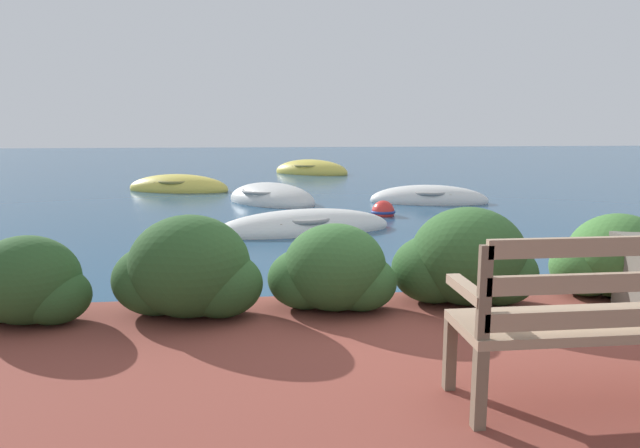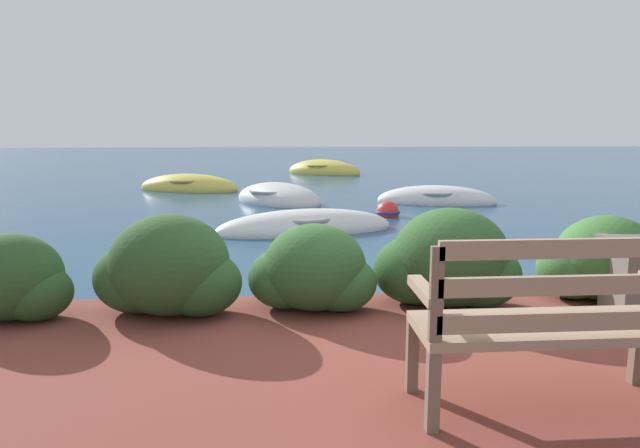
{
  "view_description": "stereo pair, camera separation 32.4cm",
  "coord_description": "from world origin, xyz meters",
  "px_view_note": "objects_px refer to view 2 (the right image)",
  "views": [
    {
      "loc": [
        -1.3,
        -4.69,
        1.66
      ],
      "look_at": [
        -0.35,
        3.68,
        0.2
      ],
      "focal_mm": 32.0,
      "sensor_mm": 36.0,
      "label": 1
    },
    {
      "loc": [
        -0.97,
        -4.72,
        1.66
      ],
      "look_at": [
        -0.35,
        3.68,
        0.2
      ],
      "focal_mm": 32.0,
      "sensor_mm": 36.0,
      "label": 2
    }
  ],
  "objects_px": {
    "rowboat_nearest": "(305,228)",
    "rowboat_outer": "(189,188)",
    "rowboat_mid": "(436,201)",
    "mooring_buoy": "(388,212)",
    "park_bench": "(552,320)",
    "rowboat_far": "(278,199)",
    "rowboat_distant": "(324,172)"
  },
  "relations": [
    {
      "from": "rowboat_nearest",
      "to": "park_bench",
      "type": "bearing_deg",
      "value": 85.62
    },
    {
      "from": "park_bench",
      "to": "rowboat_far",
      "type": "xyz_separation_m",
      "value": [
        -1.35,
        9.73,
        -0.63
      ]
    },
    {
      "from": "rowboat_mid",
      "to": "mooring_buoy",
      "type": "bearing_deg",
      "value": -116.57
    },
    {
      "from": "rowboat_nearest",
      "to": "rowboat_mid",
      "type": "distance_m",
      "value": 4.34
    },
    {
      "from": "rowboat_mid",
      "to": "rowboat_distant",
      "type": "height_order",
      "value": "rowboat_distant"
    },
    {
      "from": "rowboat_nearest",
      "to": "rowboat_outer",
      "type": "height_order",
      "value": "rowboat_outer"
    },
    {
      "from": "park_bench",
      "to": "rowboat_distant",
      "type": "bearing_deg",
      "value": 95.12
    },
    {
      "from": "rowboat_nearest",
      "to": "rowboat_outer",
      "type": "distance_m",
      "value": 6.66
    },
    {
      "from": "park_bench",
      "to": "rowboat_mid",
      "type": "height_order",
      "value": "park_bench"
    },
    {
      "from": "rowboat_distant",
      "to": "mooring_buoy",
      "type": "xyz_separation_m",
      "value": [
        0.43,
        -9.46,
        -0.0
      ]
    },
    {
      "from": "rowboat_nearest",
      "to": "rowboat_outer",
      "type": "relative_size",
      "value": 1.05
    },
    {
      "from": "park_bench",
      "to": "mooring_buoy",
      "type": "xyz_separation_m",
      "value": [
        0.67,
        7.7,
        -0.63
      ]
    },
    {
      "from": "rowboat_nearest",
      "to": "rowboat_far",
      "type": "relative_size",
      "value": 1.15
    },
    {
      "from": "rowboat_mid",
      "to": "rowboat_outer",
      "type": "height_order",
      "value": "rowboat_outer"
    },
    {
      "from": "rowboat_distant",
      "to": "mooring_buoy",
      "type": "relative_size",
      "value": 6.42
    },
    {
      "from": "park_bench",
      "to": "rowboat_nearest",
      "type": "bearing_deg",
      "value": 104.46
    },
    {
      "from": "rowboat_nearest",
      "to": "rowboat_far",
      "type": "height_order",
      "value": "rowboat_far"
    },
    {
      "from": "rowboat_distant",
      "to": "rowboat_far",
      "type": "bearing_deg",
      "value": 112.25
    },
    {
      "from": "rowboat_nearest",
      "to": "rowboat_far",
      "type": "bearing_deg",
      "value": -96.16
    },
    {
      "from": "rowboat_far",
      "to": "rowboat_distant",
      "type": "relative_size",
      "value": 0.87
    },
    {
      "from": "park_bench",
      "to": "mooring_buoy",
      "type": "height_order",
      "value": "park_bench"
    },
    {
      "from": "rowboat_outer",
      "to": "rowboat_distant",
      "type": "xyz_separation_m",
      "value": [
        3.9,
        4.85,
        0.01
      ]
    },
    {
      "from": "rowboat_outer",
      "to": "rowboat_far",
      "type": "bearing_deg",
      "value": 148.91
    },
    {
      "from": "rowboat_nearest",
      "to": "rowboat_mid",
      "type": "bearing_deg",
      "value": -146.48
    },
    {
      "from": "rowboat_nearest",
      "to": "rowboat_mid",
      "type": "xyz_separation_m",
      "value": [
        2.99,
        3.14,
        0.0
      ]
    },
    {
      "from": "rowboat_far",
      "to": "rowboat_outer",
      "type": "bearing_deg",
      "value": 1.31
    },
    {
      "from": "rowboat_far",
      "to": "rowboat_nearest",
      "type": "bearing_deg",
      "value": 146.14
    },
    {
      "from": "rowboat_far",
      "to": "rowboat_outer",
      "type": "height_order",
      "value": "rowboat_far"
    },
    {
      "from": "rowboat_distant",
      "to": "park_bench",
      "type": "bearing_deg",
      "value": 123.53
    },
    {
      "from": "rowboat_mid",
      "to": "park_bench",
      "type": "bearing_deg",
      "value": -89.08
    },
    {
      "from": "rowboat_far",
      "to": "mooring_buoy",
      "type": "distance_m",
      "value": 2.86
    },
    {
      "from": "park_bench",
      "to": "rowboat_outer",
      "type": "relative_size",
      "value": 0.47
    }
  ]
}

